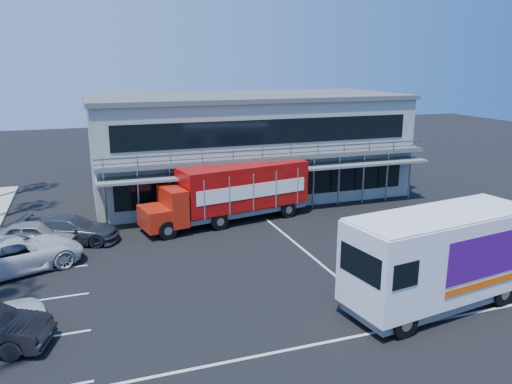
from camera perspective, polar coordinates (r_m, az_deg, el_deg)
name	(u,v)px	position (r m, az deg, el deg)	size (l,w,h in m)	color
ground	(286,273)	(23.60, 3.47, -9.20)	(120.00, 120.00, 0.00)	black
building	(246,144)	(37.12, -1.10, 5.48)	(22.40, 12.00, 7.30)	gray
red_truck	(233,191)	(30.42, -2.66, 0.13)	(10.69, 4.38, 3.51)	#AB1E0D
white_van	(440,258)	(21.02, 20.24, -7.06)	(8.29, 3.85, 3.90)	white
parked_car_c	(17,254)	(25.99, -25.69, -6.42)	(2.77, 6.00, 1.67)	silver
parked_car_d	(70,230)	(28.85, -20.48, -4.05)	(2.10, 5.17, 1.50)	#282E35
parked_car_e	(35,235)	(28.58, -23.91, -4.54)	(1.80, 4.48, 1.52)	gray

